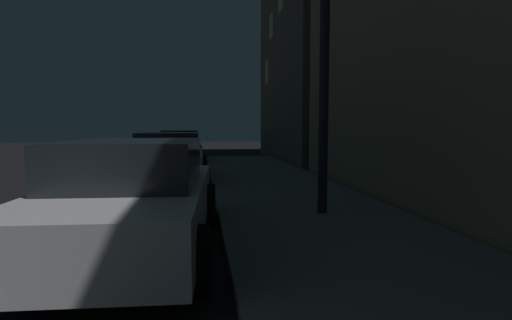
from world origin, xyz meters
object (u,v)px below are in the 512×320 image
(car_white, at_px, (133,197))
(car_silver, at_px, (170,158))
(street_lamp, at_px, (325,11))
(car_yellow_cab, at_px, (180,146))

(car_white, distance_m, car_silver, 6.36)
(car_silver, bearing_deg, street_lamp, -60.81)
(car_yellow_cab, xyz_separation_m, street_lamp, (2.89, -11.55, 2.76))
(car_white, relative_size, car_yellow_cab, 0.98)
(car_white, distance_m, street_lamp, 4.17)
(car_silver, bearing_deg, car_yellow_cab, 89.99)
(car_silver, height_order, street_lamp, street_lamp)
(car_white, height_order, car_yellow_cab, same)
(car_silver, distance_m, street_lamp, 6.55)
(car_white, height_order, street_lamp, street_lamp)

